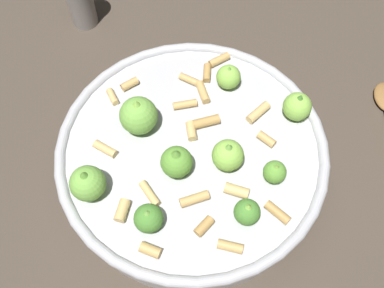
% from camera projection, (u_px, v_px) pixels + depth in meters
% --- Properties ---
extents(ground_plane, '(2.40, 2.40, 0.00)m').
position_uv_depth(ground_plane, '(192.00, 170.00, 0.59)').
color(ground_plane, '#42382D').
extents(cooking_pan, '(0.33, 0.33, 0.11)m').
position_uv_depth(cooking_pan, '(192.00, 157.00, 0.55)').
color(cooking_pan, '#B7B7BC').
rests_on(cooking_pan, ground).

